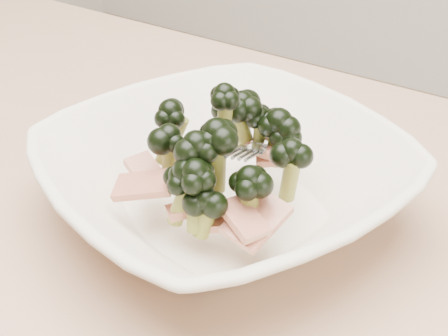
{
  "coord_description": "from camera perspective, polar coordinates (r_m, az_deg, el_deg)",
  "views": [
    {
      "loc": [
        0.34,
        -0.34,
        1.1
      ],
      "look_at": [
        0.08,
        0.05,
        0.8
      ],
      "focal_mm": 50.0,
      "sensor_mm": 36.0,
      "label": 1
    }
  ],
  "objects": [
    {
      "name": "broccoli_dish",
      "position": [
        0.55,
        0.03,
        -0.76
      ],
      "size": [
        0.4,
        0.4,
        0.13
      ],
      "color": "#EEE1C9",
      "rests_on": "dining_table"
    },
    {
      "name": "dining_table",
      "position": [
        0.66,
        -8.59,
        -10.62
      ],
      "size": [
        1.2,
        0.8,
        0.75
      ],
      "color": "tan",
      "rests_on": "ground"
    }
  ]
}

